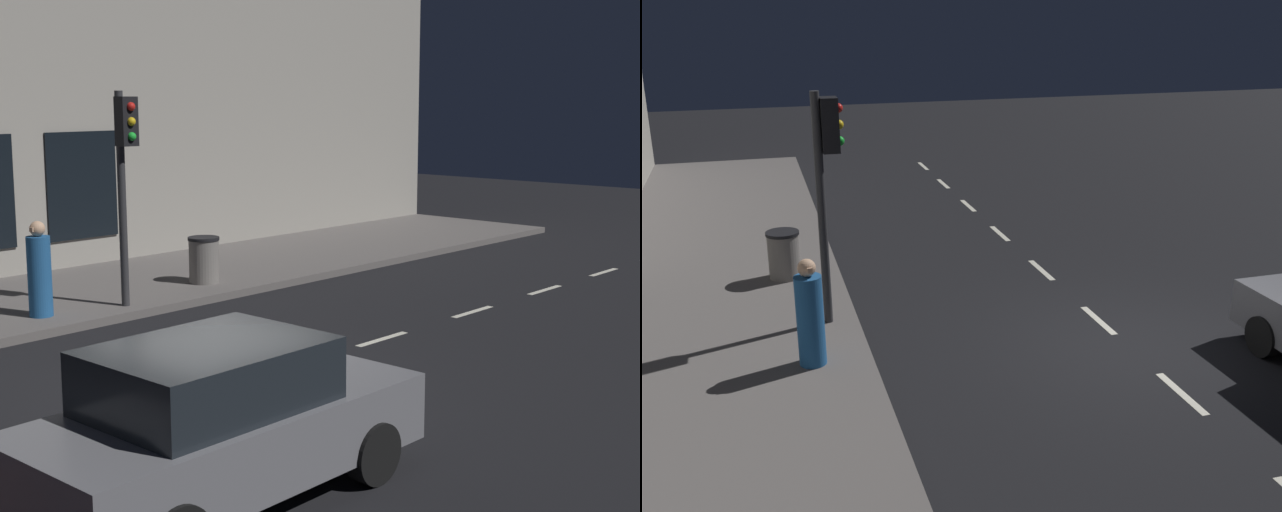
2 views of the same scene
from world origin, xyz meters
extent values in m
plane|color=black|center=(0.00, 0.00, 0.00)|extent=(60.00, 60.00, 0.00)
cube|color=#5B5654|center=(6.25, 0.00, 0.07)|extent=(4.50, 32.00, 0.15)
cube|color=beige|center=(0.00, -14.00, 0.00)|extent=(0.12, 1.20, 0.01)
cube|color=beige|center=(0.00, -11.40, 0.00)|extent=(0.12, 1.20, 0.01)
cube|color=beige|center=(0.00, -8.80, 0.00)|extent=(0.12, 1.20, 0.01)
cube|color=beige|center=(0.00, -6.20, 0.00)|extent=(0.12, 1.20, 0.01)
cube|color=beige|center=(0.00, -3.60, 0.00)|extent=(0.12, 1.20, 0.01)
cube|color=beige|center=(0.00, -1.00, 0.00)|extent=(0.12, 1.20, 0.01)
cube|color=beige|center=(0.00, 1.60, 0.00)|extent=(0.12, 1.20, 0.01)
cylinder|color=#2D2D30|center=(4.49, -1.92, 2.03)|extent=(0.14, 0.14, 3.77)
cube|color=black|center=(4.28, -1.92, 3.40)|extent=(0.26, 0.32, 0.84)
sphere|color=red|center=(4.14, -1.92, 3.65)|extent=(0.15, 0.15, 0.15)
sphere|color=gold|center=(4.14, -1.92, 3.40)|extent=(0.15, 0.15, 0.15)
sphere|color=green|center=(4.14, -1.92, 3.15)|extent=(0.15, 0.15, 0.15)
cylinder|color=black|center=(-1.84, 0.90, 0.32)|extent=(0.22, 0.64, 0.64)
cylinder|color=#1E5189|center=(4.88, -0.47, 0.83)|extent=(0.48, 0.48, 1.36)
sphere|color=tan|center=(4.88, -0.47, 1.64)|extent=(0.26, 0.26, 0.26)
cube|color=tan|center=(4.85, -0.35, 1.64)|extent=(0.08, 0.06, 0.07)
cylinder|color=slate|center=(5.05, -4.24, 0.58)|extent=(0.60, 0.60, 0.86)
cylinder|color=black|center=(5.05, -4.24, 1.04)|extent=(0.63, 0.63, 0.06)
camera|label=1|loc=(-9.09, 7.86, 3.84)|focal=52.97mm
camera|label=2|loc=(5.50, 9.49, 5.20)|focal=41.42mm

